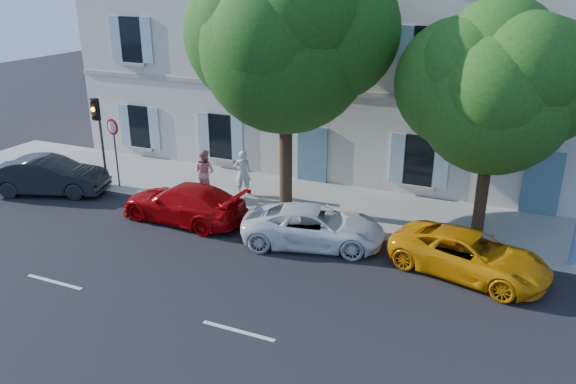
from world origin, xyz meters
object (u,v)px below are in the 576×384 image
at_px(car_dark_sedan, 49,176).
at_px(car_red_coupe, 184,203).
at_px(traffic_light, 98,124).
at_px(pedestrian_a, 243,173).
at_px(road_sign, 114,138).
at_px(tree_left, 286,47).
at_px(car_white_coupe, 314,226).
at_px(car_yellow_supercar, 470,255).
at_px(tree_right, 495,96).
at_px(pedestrian_b, 204,172).

bearing_deg(car_dark_sedan, car_red_coupe, -111.17).
distance_m(traffic_light, pedestrian_a, 6.08).
distance_m(car_dark_sedan, road_sign, 3.04).
xyz_separation_m(traffic_light, road_sign, (0.51, 0.24, -0.60)).
bearing_deg(tree_left, car_white_coupe, -47.50).
bearing_deg(car_dark_sedan, road_sign, -77.25).
distance_m(car_yellow_supercar, road_sign, 14.25).
xyz_separation_m(tree_right, pedestrian_a, (-8.94, 0.53, -3.82)).
bearing_deg(car_yellow_supercar, traffic_light, 99.05).
height_order(car_dark_sedan, road_sign, road_sign).
distance_m(car_red_coupe, road_sign, 4.77).
bearing_deg(pedestrian_a, car_yellow_supercar, 126.50).
distance_m(car_red_coupe, pedestrian_b, 2.40).
bearing_deg(road_sign, car_red_coupe, -20.67).
bearing_deg(pedestrian_a, pedestrian_b, -15.71).
xyz_separation_m(car_red_coupe, pedestrian_b, (-0.53, 2.31, 0.38)).
xyz_separation_m(road_sign, pedestrian_a, (5.12, 1.24, -1.15)).
height_order(car_dark_sedan, tree_right, tree_right).
distance_m(car_yellow_supercar, traffic_light, 14.81).
relative_size(car_white_coupe, tree_left, 0.50).
bearing_deg(car_yellow_supercar, car_red_coupe, 104.43).
height_order(car_red_coupe, car_yellow_supercar, car_red_coupe).
bearing_deg(tree_right, car_dark_sedan, -172.48).
relative_size(car_dark_sedan, traffic_light, 1.24).
height_order(traffic_light, road_sign, traffic_light).
bearing_deg(car_dark_sedan, car_yellow_supercar, -110.22).
relative_size(car_dark_sedan, car_yellow_supercar, 0.99).
height_order(tree_right, pedestrian_a, tree_right).
xyz_separation_m(car_dark_sedan, pedestrian_b, (5.95, 2.15, 0.31)).
distance_m(car_yellow_supercar, tree_right, 4.81).
relative_size(car_red_coupe, road_sign, 1.65).
xyz_separation_m(car_yellow_supercar, road_sign, (-14.08, 1.57, 1.56)).
bearing_deg(car_white_coupe, tree_left, 28.65).
relative_size(traffic_light, pedestrian_a, 2.03).
xyz_separation_m(car_dark_sedan, pedestrian_a, (7.38, 2.68, 0.30)).
xyz_separation_m(car_dark_sedan, car_white_coupe, (11.44, -0.09, -0.11)).
xyz_separation_m(car_red_coupe, car_yellow_supercar, (9.85, 0.03, -0.05)).
bearing_deg(car_yellow_supercar, road_sign, 97.91).
distance_m(car_dark_sedan, tree_left, 11.08).
xyz_separation_m(car_dark_sedan, road_sign, (2.26, 1.44, 1.45)).
xyz_separation_m(car_white_coupe, tree_right, (4.87, 2.24, 4.23)).
height_order(tree_left, traffic_light, tree_left).
bearing_deg(car_red_coupe, tree_right, 105.77).
relative_size(tree_right, traffic_light, 2.01).
relative_size(tree_left, tree_right, 1.24).
relative_size(car_red_coupe, car_white_coupe, 1.02).
relative_size(tree_right, road_sign, 2.59).
bearing_deg(car_white_coupe, car_dark_sedan, 75.71).
relative_size(car_red_coupe, pedestrian_a, 2.61).
bearing_deg(car_white_coupe, car_yellow_supercar, -104.36).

